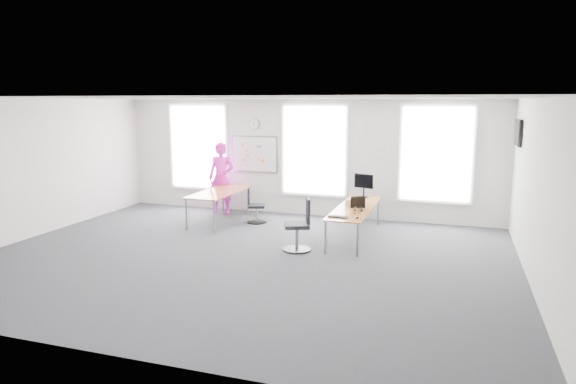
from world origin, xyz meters
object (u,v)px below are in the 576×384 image
(chair_left, at_px, (255,207))
(person, at_px, (221,178))
(headphones, at_px, (358,209))
(monitor, at_px, (364,183))
(desk_left, at_px, (219,194))
(chair_right, at_px, (300,228))
(keyboard, at_px, (338,217))
(desk_right, at_px, (355,209))

(chair_left, bearing_deg, person, 41.60)
(headphones, bearing_deg, monitor, 109.51)
(headphones, bearing_deg, desk_left, 179.94)
(chair_right, bearing_deg, desk_left, -144.44)
(person, bearing_deg, monitor, -9.37)
(chair_right, height_order, person, person)
(chair_left, bearing_deg, monitor, -94.88)
(keyboard, distance_m, monitor, 2.29)
(chair_right, relative_size, monitor, 1.90)
(keyboard, height_order, monitor, monitor)
(headphones, relative_size, monitor, 0.32)
(chair_right, bearing_deg, keyboard, 84.28)
(desk_left, distance_m, person, 1.05)
(desk_left, height_order, chair_left, chair_left)
(headphones, distance_m, monitor, 1.64)
(chair_left, bearing_deg, chair_right, -154.66)
(chair_left, height_order, headphones, chair_left)
(chair_left, relative_size, person, 0.46)
(desk_left, bearing_deg, keyboard, -24.73)
(person, relative_size, keyboard, 4.67)
(desk_left, distance_m, chair_left, 0.94)
(person, height_order, monitor, person)
(desk_left, height_order, chair_right, chair_right)
(chair_right, bearing_deg, headphones, 109.71)
(monitor, bearing_deg, keyboard, -73.32)
(desk_right, distance_m, desk_left, 3.49)
(desk_left, relative_size, person, 1.11)
(monitor, bearing_deg, desk_left, -148.48)
(desk_right, height_order, headphones, headphones)
(desk_right, distance_m, chair_left, 2.69)
(desk_right, bearing_deg, monitor, 91.10)
(person, distance_m, monitor, 3.82)
(headphones, height_order, monitor, monitor)
(chair_left, distance_m, headphones, 2.96)
(monitor, bearing_deg, desk_right, -69.45)
(desk_right, bearing_deg, chair_right, -123.88)
(keyboard, bearing_deg, headphones, 85.26)
(desk_right, xyz_separation_m, keyboard, (-0.13, -1.08, 0.05))
(desk_right, distance_m, keyboard, 1.09)
(desk_right, bearing_deg, headphones, -70.70)
(desk_right, xyz_separation_m, chair_right, (-0.85, -1.27, -0.17))
(desk_right, bearing_deg, person, 159.92)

